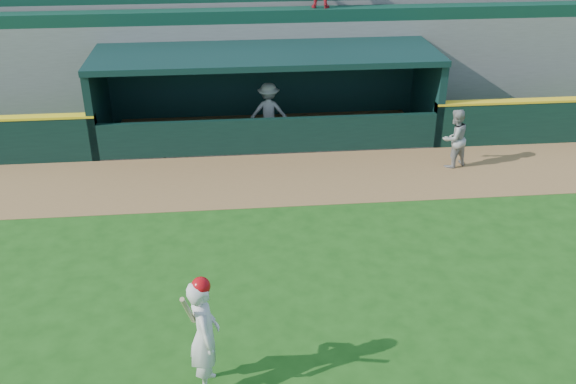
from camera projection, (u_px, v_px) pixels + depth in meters
The scene contains 7 objects.
ground at pixel (297, 296), 11.59m from camera, with size 120.00×120.00×0.00m, color #1A4A12.
warning_track at pixel (275, 179), 15.93m from camera, with size 40.00×3.00×0.01m, color olive.
dugout_player_front at pixel (455, 138), 16.27m from camera, with size 0.75×0.58×1.53m, color #979692.
dugout_player_inside at pixel (269, 111), 17.90m from camera, with size 1.06×0.61×1.64m, color #9E9E99.
dugout at pixel (266, 88), 18.07m from camera, with size 9.40×2.80×2.46m.
stands at pixel (257, 17), 21.65m from camera, with size 34.50×6.25×7.15m.
batter_at_plate at pixel (204, 334), 9.18m from camera, with size 0.53×0.84×1.93m.
Camera 1 is at (-1.08, -9.41, 6.93)m, focal length 40.00 mm.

